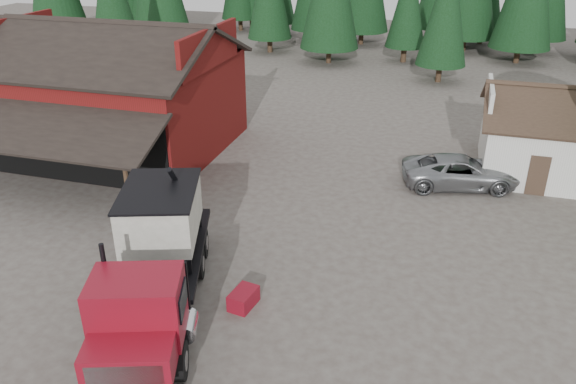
# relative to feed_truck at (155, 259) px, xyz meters

# --- Properties ---
(ground) EXTENTS (120.00, 120.00, 0.00)m
(ground) POSITION_rel_feed_truck_xyz_m (1.51, 2.97, -2.02)
(ground) COLOR #4E443D
(ground) RESTS_ON ground
(red_barn) EXTENTS (12.80, 13.63, 7.18)m
(red_barn) POSITION_rel_feed_truck_xyz_m (-9.49, 12.87, 0.67)
(red_barn) COLOR maroon
(red_barn) RESTS_ON ground
(farmhouse) EXTENTS (8.60, 6.42, 4.65)m
(farmhouse) POSITION_rel_feed_truck_xyz_m (14.51, 15.97, -0.35)
(farmhouse) COLOR silver
(farmhouse) RESTS_ON ground
(conifer_backdrop) EXTENTS (76.00, 16.00, 16.00)m
(conifer_backdrop) POSITION_rel_feed_truck_xyz_m (1.51, 44.97, -2.02)
(conifer_backdrop) COLOR black
(conifer_backdrop) RESTS_ON ground
(near_pine_b) EXTENTS (3.96, 3.96, 10.40)m
(near_pine_b) POSITION_rel_feed_truck_xyz_m (7.51, 32.97, 3.87)
(near_pine_b) COLOR #382619
(near_pine_b) RESTS_ON ground
(feed_truck) EXTENTS (5.46, 9.89, 4.32)m
(feed_truck) POSITION_rel_feed_truck_xyz_m (0.00, 0.00, 0.00)
(feed_truck) COLOR black
(feed_truck) RESTS_ON ground
(silver_car) EXTENTS (6.04, 3.84, 1.55)m
(silver_car) POSITION_rel_feed_truck_xyz_m (9.51, 12.97, -1.24)
(silver_car) COLOR #929499
(silver_car) RESTS_ON ground
(equip_box) EXTENTS (0.87, 1.20, 0.60)m
(equip_box) POSITION_rel_feed_truck_xyz_m (2.63, 0.95, -1.72)
(equip_box) COLOR maroon
(equip_box) RESTS_ON ground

